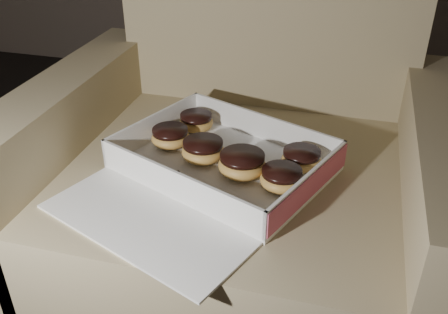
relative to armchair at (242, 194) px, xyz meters
The scene contains 12 objects.
armchair is the anchor object (origin of this frame).
bakery_box 0.19m from the armchair, 101.95° to the right, with size 0.52×0.56×0.07m.
donut_a 0.20m from the armchair, 77.19° to the right, with size 0.09×0.09×0.05m.
donut_b 0.23m from the armchair, 52.98° to the right, with size 0.08×0.08×0.04m.
donut_c 0.19m from the armchair, 126.12° to the right, with size 0.09×0.09×0.04m.
donut_d 0.21m from the armchair, 25.52° to the right, with size 0.08×0.08×0.04m.
donut_e 0.19m from the armchair, 162.64° to the left, with size 0.08×0.08×0.04m.
donut_f 0.22m from the armchair, 162.10° to the right, with size 0.08×0.08×0.04m.
crumb_a 0.25m from the armchair, 126.13° to the right, with size 0.01×0.01×0.00m, color black.
crumb_b 0.22m from the armchair, 123.65° to the right, with size 0.01×0.01×0.00m, color black.
crumb_c 0.18m from the armchair, 139.68° to the right, with size 0.01×0.01×0.00m, color black.
crumb_d 0.29m from the armchair, 72.21° to the right, with size 0.01×0.01×0.00m, color black.
Camera 1 is at (0.65, -0.06, 0.95)m, focal length 40.00 mm.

